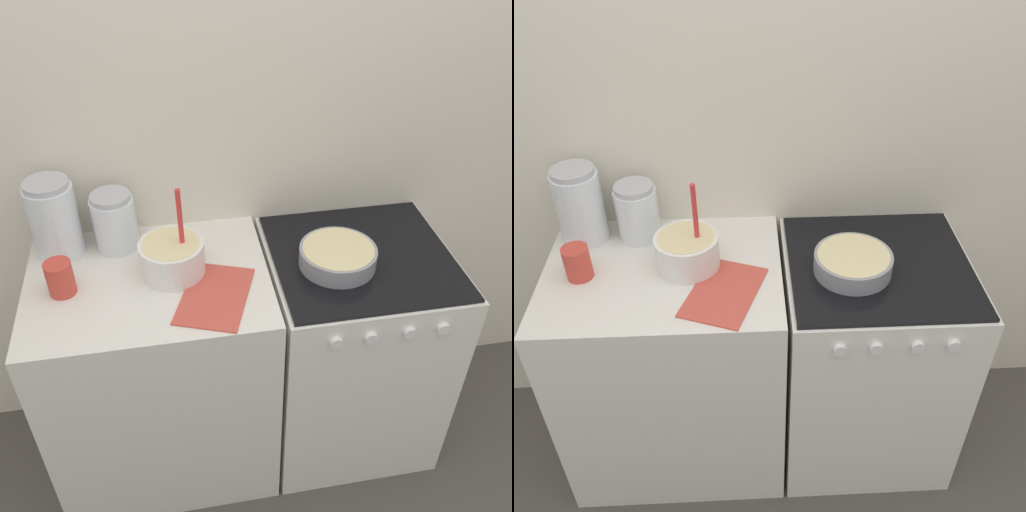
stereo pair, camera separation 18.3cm
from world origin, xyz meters
TOP-DOWN VIEW (x-y plane):
  - ground_plane at (0.00, 0.00)m, footprint 12.00×12.00m
  - wall_back at (0.00, 0.62)m, footprint 4.56×0.05m
  - countertop_cabinet at (-0.39, 0.30)m, footprint 0.78×0.59m
  - stove at (0.33, 0.30)m, footprint 0.62×0.61m
  - mixing_bowl at (-0.30, 0.32)m, footprint 0.21×0.21m
  - baking_pan at (0.23, 0.26)m, footprint 0.25×0.25m
  - storage_jar_left at (-0.67, 0.50)m, footprint 0.16×0.16m
  - storage_jar_middle at (-0.48, 0.50)m, footprint 0.14×0.14m
  - tin_can at (-0.65, 0.28)m, footprint 0.08×0.08m
  - recipe_page at (-0.19, 0.18)m, footprint 0.29×0.34m

SIDE VIEW (x-z plane):
  - ground_plane at x=0.00m, z-range 0.00..0.00m
  - stove at x=0.33m, z-range 0.00..0.90m
  - countertop_cabinet at x=-0.39m, z-range 0.00..0.90m
  - recipe_page at x=-0.19m, z-range 0.90..0.91m
  - baking_pan at x=0.23m, z-range 0.90..0.97m
  - tin_can at x=-0.65m, z-range 0.90..1.01m
  - mixing_bowl at x=-0.30m, z-range 0.81..1.12m
  - storage_jar_middle at x=-0.48m, z-range 0.89..1.09m
  - storage_jar_left at x=-0.67m, z-range 0.88..1.15m
  - wall_back at x=0.00m, z-range 0.00..2.40m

